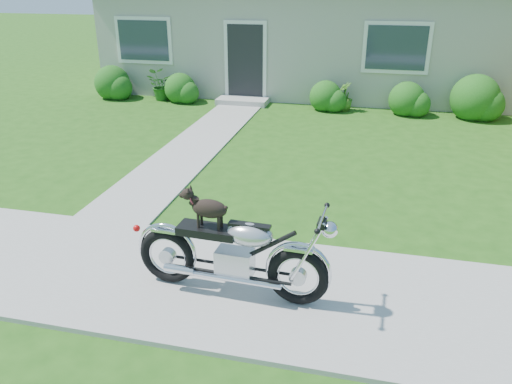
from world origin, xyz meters
TOP-DOWN VIEW (x-y plane):
  - ground at (0.00, 0.00)m, footprint 80.00×80.00m
  - sidewalk at (0.00, 0.00)m, footprint 24.00×2.20m
  - walkway at (-1.50, 5.00)m, footprint 1.20×8.00m
  - house at (-0.00, 11.99)m, footprint 12.60×7.03m
  - shrub_row at (0.49, 8.50)m, footprint 10.98×1.19m
  - potted_plant_left at (-3.92, 8.55)m, footprint 0.91×0.84m
  - potted_plant_right at (1.30, 8.55)m, footprint 0.51×0.51m
  - motorcycle_with_dog at (0.74, -0.20)m, footprint 2.22×0.60m

SIDE VIEW (x-z plane):
  - ground at x=0.00m, z-range 0.00..0.00m
  - walkway at x=-1.50m, z-range 0.00..0.03m
  - sidewalk at x=0.00m, z-range 0.00..0.04m
  - potted_plant_right at x=1.30m, z-range 0.00..0.75m
  - potted_plant_left at x=-3.92m, z-range 0.00..0.84m
  - shrub_row at x=0.49m, z-range -0.16..1.03m
  - motorcycle_with_dog at x=0.74m, z-range -0.04..1.16m
  - house at x=0.00m, z-range -0.09..4.41m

